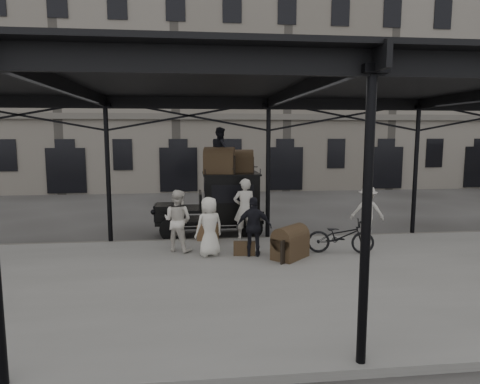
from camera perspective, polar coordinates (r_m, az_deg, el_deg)
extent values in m
plane|color=#383533|center=(12.24, 5.35, -8.85)|extent=(120.00, 120.00, 0.00)
cube|color=slate|center=(10.37, 7.66, -11.56)|extent=(28.00, 8.00, 0.15)
cylinder|color=black|center=(13.76, 3.76, 2.14)|extent=(0.14, 0.14, 4.30)
cylinder|color=black|center=(6.32, 16.44, -4.82)|extent=(0.14, 0.14, 4.30)
cube|color=black|center=(13.73, 3.85, 11.86)|extent=(22.00, 0.10, 0.45)
cube|color=black|center=(6.26, 17.29, 16.50)|extent=(22.00, 0.10, 0.45)
cube|color=black|center=(10.14, 7.71, 14.24)|extent=(22.50, 9.00, 0.08)
cube|color=silver|center=(10.15, 7.72, 14.63)|extent=(18.00, 7.00, 0.04)
cube|color=slate|center=(29.79, -1.80, 14.51)|extent=(64.00, 8.00, 14.00)
cylinder|color=black|center=(14.12, -9.08, -5.00)|extent=(0.80, 0.10, 0.80)
cylinder|color=black|center=(15.52, -8.85, -3.83)|extent=(0.80, 0.10, 0.80)
cylinder|color=black|center=(14.23, 1.47, -4.80)|extent=(0.80, 0.10, 0.80)
cylinder|color=black|center=(15.63, 0.73, -3.66)|extent=(0.80, 0.10, 0.80)
cube|color=black|center=(14.79, -4.12, -3.74)|extent=(3.60, 1.25, 0.12)
cube|color=black|center=(14.74, -9.39, -2.68)|extent=(0.90, 1.00, 0.55)
cube|color=black|center=(14.77, -11.21, -2.70)|extent=(0.06, 0.70, 0.55)
cube|color=black|center=(14.70, -6.28, -2.25)|extent=(0.70, 1.30, 0.10)
cube|color=black|center=(14.70, -1.23, -0.63)|extent=(1.80, 1.45, 1.55)
cube|color=black|center=(13.95, -0.95, -0.25)|extent=(1.40, 0.02, 0.60)
cube|color=black|center=(14.60, -1.24, 2.48)|extent=(1.90, 1.55, 0.06)
imported|color=beige|center=(13.59, 0.61, -2.27)|extent=(0.72, 0.48, 1.95)
imported|color=silver|center=(12.37, -8.32, -3.78)|extent=(1.07, 0.99, 1.77)
imported|color=beige|center=(11.80, -4.13, -4.61)|extent=(0.94, 0.80, 1.64)
imported|color=black|center=(11.74, 1.89, -4.65)|extent=(1.02, 0.56, 1.64)
imported|color=beige|center=(14.68, 16.62, -2.43)|extent=(1.20, 0.90, 1.66)
imported|color=black|center=(12.42, 13.27, -5.75)|extent=(1.95, 1.01, 0.97)
imported|color=black|center=(14.42, -2.60, 5.59)|extent=(0.73, 0.85, 1.54)
cube|color=brown|center=(13.64, -4.30, -5.37)|extent=(0.71, 0.61, 0.50)
cube|color=#41331E|center=(13.06, 7.24, -6.11)|extent=(0.21, 0.61, 0.45)
cube|color=#41331E|center=(11.93, 0.58, -7.52)|extent=(0.61, 0.22, 0.40)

